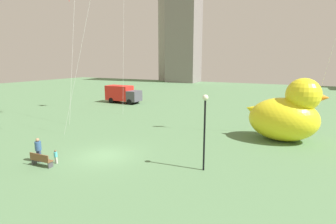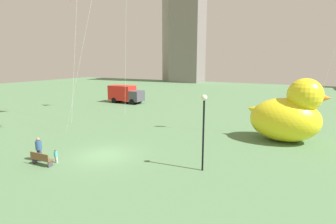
# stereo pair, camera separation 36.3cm
# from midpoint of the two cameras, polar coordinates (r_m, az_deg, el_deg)

# --- Properties ---
(ground_plane) EXTENTS (140.00, 140.00, 0.00)m
(ground_plane) POSITION_cam_midpoint_polar(r_m,az_deg,el_deg) (20.43, -13.91, -9.11)
(ground_plane) COLOR #547B51
(park_bench) EXTENTS (1.67, 0.52, 0.90)m
(park_bench) POSITION_cam_midpoint_polar(r_m,az_deg,el_deg) (19.77, -26.25, -9.19)
(park_bench) COLOR brown
(park_bench) RESTS_ON ground
(person_adult) EXTENTS (0.42, 0.42, 1.70)m
(person_adult) POSITION_cam_midpoint_polar(r_m,az_deg,el_deg) (20.54, -26.67, -7.12)
(person_adult) COLOR #38476B
(person_adult) RESTS_ON ground
(person_child) EXTENTS (0.23, 0.23, 0.96)m
(person_child) POSITION_cam_midpoint_polar(r_m,az_deg,el_deg) (19.85, -23.58, -8.72)
(person_child) COLOR silver
(person_child) RESTS_ON ground
(giant_inflatable_duck) EXTENTS (6.67, 4.28, 5.53)m
(giant_inflatable_duck) POSITION_cam_midpoint_polar(r_m,az_deg,el_deg) (24.99, 23.83, -0.46)
(giant_inflatable_duck) COLOR yellow
(giant_inflatable_duck) RESTS_ON ground
(lamppost) EXTENTS (0.37, 0.37, 4.89)m
(lamppost) POSITION_cam_midpoint_polar(r_m,az_deg,el_deg) (16.49, 7.32, -1.64)
(lamppost) COLOR black
(lamppost) RESTS_ON ground
(box_truck) EXTENTS (5.95, 2.46, 2.85)m
(box_truck) POSITION_cam_midpoint_polar(r_m,az_deg,el_deg) (44.43, -10.00, 3.79)
(box_truck) COLOR red
(box_truck) RESTS_ON ground
(city_skyline) EXTENTS (73.88, 15.09, 39.66)m
(city_skyline) POSITION_cam_midpoint_polar(r_m,az_deg,el_deg) (84.97, 14.78, 16.74)
(city_skyline) COLOR #9E938C
(city_skyline) RESTS_ON ground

